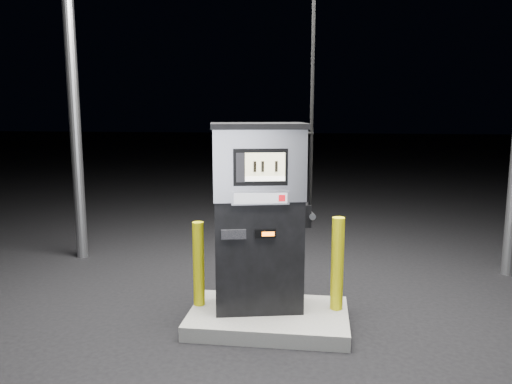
# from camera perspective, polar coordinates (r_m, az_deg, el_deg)

# --- Properties ---
(ground) EXTENTS (80.00, 80.00, 0.00)m
(ground) POSITION_cam_1_polar(r_m,az_deg,el_deg) (5.28, 1.44, -14.94)
(ground) COLOR black
(ground) RESTS_ON ground
(pump_island) EXTENTS (1.60, 1.00, 0.15)m
(pump_island) POSITION_cam_1_polar(r_m,az_deg,el_deg) (5.25, 1.44, -14.19)
(pump_island) COLOR #5E5E59
(pump_island) RESTS_ON ground
(fuel_dispenser) EXTENTS (1.09, 0.74, 3.93)m
(fuel_dispenser) POSITION_cam_1_polar(r_m,az_deg,el_deg) (5.03, 0.30, -2.67)
(fuel_dispenser) COLOR black
(fuel_dispenser) RESTS_ON pump_island
(bollard_left) EXTENTS (0.15, 0.15, 0.89)m
(bollard_left) POSITION_cam_1_polar(r_m,az_deg,el_deg) (5.26, -6.57, -8.16)
(bollard_left) COLOR #C4BF0A
(bollard_left) RESTS_ON pump_island
(bollard_right) EXTENTS (0.13, 0.13, 0.96)m
(bollard_right) POSITION_cam_1_polar(r_m,az_deg,el_deg) (5.17, 9.28, -8.10)
(bollard_right) COLOR #C4BF0A
(bollard_right) RESTS_ON pump_island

